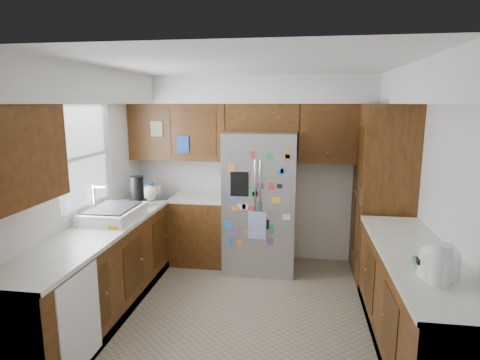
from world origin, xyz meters
name	(u,v)px	position (x,y,z in m)	size (l,w,h in m)	color
floor	(248,312)	(0.00, 0.00, 0.00)	(3.60, 3.60, 0.00)	gray
room_shell	(244,135)	(-0.11, 0.36, 1.82)	(3.64, 3.24, 2.52)	silver
left_counter_run	(125,265)	(-1.36, 0.03, 0.43)	(1.36, 3.20, 0.92)	#3A230B
right_counter_run	(414,308)	(1.50, -0.47, 0.42)	(0.63, 2.25, 0.92)	#3A230B
pantry	(382,193)	(1.50, 1.15, 1.07)	(0.60, 0.90, 2.15)	#3A230B
fridge	(261,202)	(0.00, 1.20, 0.90)	(0.90, 0.79, 1.80)	#A8A8AD
bridge_cabinet	(263,117)	(0.00, 1.43, 1.98)	(0.96, 0.34, 0.35)	#3A230B
fridge_top_items	(268,94)	(0.06, 1.42, 2.28)	(0.81, 0.31, 0.26)	#2424AF
sink_assembly	(113,213)	(-1.50, 0.10, 0.99)	(0.52, 0.71, 0.37)	white
left_counter_clutter	(143,193)	(-1.45, 0.83, 1.05)	(0.30, 0.90, 0.38)	black
rice_cooker	(439,260)	(1.50, -0.94, 1.05)	(0.29, 0.28, 0.25)	white
paper_towel	(441,265)	(1.46, -1.08, 1.07)	(0.13, 0.13, 0.30)	white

